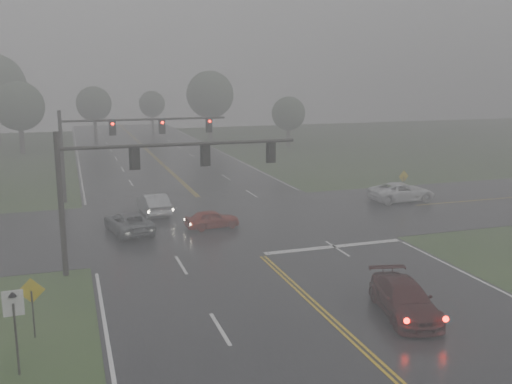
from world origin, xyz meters
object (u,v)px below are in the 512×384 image
object	(u,v)px
pickup_white	(401,201)
signal_gantry_far	(115,136)
sedan_red	(212,228)
signal_gantry_near	(137,172)
sedan_silver	(154,214)
car_grey	(129,233)
sedan_maroon	(403,315)

from	to	relation	value
pickup_white	signal_gantry_far	distance (m)	22.94
sedan_red	signal_gantry_near	distance (m)	9.57
signal_gantry_far	sedan_silver	bearing A→B (deg)	-72.20
sedan_red	pickup_white	xyz separation A→B (m)	(16.01, 3.13, 0.00)
sedan_red	car_grey	distance (m)	5.27
signal_gantry_near	signal_gantry_far	bearing A→B (deg)	88.92
sedan_maroon	sedan_silver	distance (m)	21.77
car_grey	pickup_white	size ratio (longest dim) A/B	0.91
car_grey	signal_gantry_near	size ratio (longest dim) A/B	0.39
sedan_silver	car_grey	world-z (taller)	sedan_silver
sedan_silver	car_grey	size ratio (longest dim) A/B	0.96
sedan_maroon	signal_gantry_far	distance (m)	28.54
sedan_silver	pickup_white	size ratio (longest dim) A/B	0.87
car_grey	sedan_red	bearing A→B (deg)	163.21
pickup_white	car_grey	bearing A→B (deg)	97.09
car_grey	signal_gantry_near	xyz separation A→B (m)	(-0.08, -6.78, 4.98)
sedan_red	pickup_white	bearing A→B (deg)	-84.08
sedan_silver	car_grey	distance (m)	4.82
sedan_red	sedan_silver	xyz separation A→B (m)	(-3.05, 4.87, 0.00)
pickup_white	signal_gantry_near	world-z (taller)	signal_gantry_near
pickup_white	signal_gantry_near	distance (m)	23.80
sedan_silver	sedan_red	bearing A→B (deg)	117.54
car_grey	signal_gantry_far	world-z (taller)	signal_gantry_far
car_grey	signal_gantry_near	distance (m)	8.41
sedan_maroon	signal_gantry_near	xyz separation A→B (m)	(-9.55, 9.43, 4.98)
sedan_silver	car_grey	bearing A→B (deg)	58.52
sedan_maroon	sedan_red	xyz separation A→B (m)	(-4.24, 15.65, 0.00)
sedan_red	sedan_silver	bearing A→B (deg)	26.96
sedan_maroon	car_grey	bearing A→B (deg)	132.64
pickup_white	signal_gantry_far	world-z (taller)	signal_gantry_far
pickup_white	signal_gantry_near	bearing A→B (deg)	113.87
pickup_white	signal_gantry_far	bearing A→B (deg)	69.92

